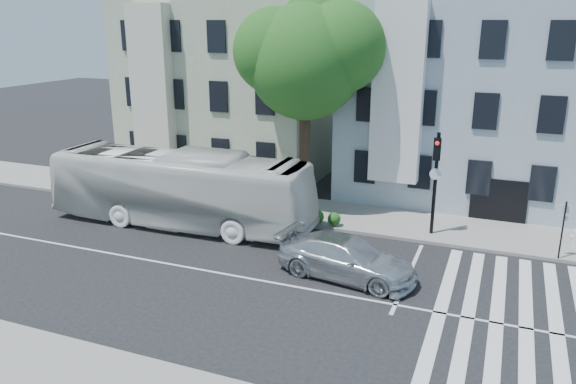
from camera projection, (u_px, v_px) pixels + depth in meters
The scene contains 11 objects.
ground at pixel (228, 275), 21.71m from camera, with size 120.00×120.00×0.00m, color black.
sidewalk_far at pixel (301, 211), 28.80m from camera, with size 80.00×4.00×0.15m, color gray.
building_left at pixel (237, 84), 35.90m from camera, with size 12.00×10.00×11.00m, color #A4AE92.
building_right at pixel (464, 95), 30.94m from camera, with size 12.00×10.00×11.00m, color #A3B3C2.
street_tree at pixel (308, 55), 27.15m from camera, with size 7.30×5.90×11.10m.
bus at pixel (180, 188), 26.56m from camera, with size 12.96×3.03×3.61m, color white.
sedan at pixel (347, 258), 21.31m from camera, with size 5.41×2.20×1.57m, color silver.
hedge at pixel (252, 208), 27.85m from camera, with size 8.50×0.84×0.70m, color #265A1D, non-canonical shape.
traffic_signal at pixel (436, 171), 24.60m from camera, with size 0.50×0.55×4.80m.
fire_hydrant at pixel (576, 237), 23.93m from camera, with size 0.45×0.27×0.82m.
far_sign_pole at pixel (563, 222), 22.45m from camera, with size 0.44×0.19×2.43m.
Camera 1 is at (9.49, -17.55, 9.43)m, focal length 35.00 mm.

